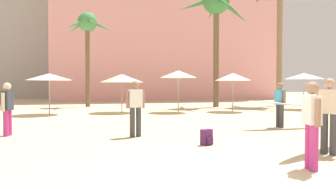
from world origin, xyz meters
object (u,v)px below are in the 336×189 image
at_px(palm_tree_left, 87,30).
at_px(cafe_umbrella_0, 122,78).
at_px(beach_towel, 251,145).
at_px(backpack, 207,137).
at_px(cafe_umbrella_1, 178,74).
at_px(cafe_umbrella_4, 49,77).
at_px(palm_tree_right, 216,8).
at_px(person_mid_right, 325,113).
at_px(cafe_umbrella_2, 233,77).
at_px(person_mid_left, 7,107).
at_px(cafe_umbrella_3, 304,76).
at_px(person_mid_center, 282,104).
at_px(person_near_right, 312,122).
at_px(person_near_left, 135,106).

height_order(palm_tree_left, cafe_umbrella_0, palm_tree_left).
xyz_separation_m(beach_towel, backpack, (-1.15, 0.26, 0.19)).
xyz_separation_m(cafe_umbrella_1, cafe_umbrella_4, (-7.17, 0.26, -0.20)).
distance_m(palm_tree_right, cafe_umbrella_4, 12.75).
xyz_separation_m(palm_tree_right, backpack, (-6.00, -14.03, -6.96)).
relative_size(palm_tree_left, backpack, 16.54).
bearing_deg(cafe_umbrella_4, person_mid_right, -58.51).
relative_size(cafe_umbrella_1, backpack, 5.84).
bearing_deg(beach_towel, cafe_umbrella_0, 101.86).
height_order(cafe_umbrella_1, cafe_umbrella_2, cafe_umbrella_1).
relative_size(palm_tree_left, person_mid_left, 4.15).
bearing_deg(cafe_umbrella_3, cafe_umbrella_4, 179.90).
bearing_deg(person_mid_right, person_mid_center, -140.89).
relative_size(person_mid_center, person_near_right, 1.77).
bearing_deg(person_near_left, cafe_umbrella_4, 14.08).
xyz_separation_m(cafe_umbrella_1, beach_towel, (-0.92, -10.46, -2.23)).
height_order(palm_tree_right, person_near_left, palm_tree_right).
xyz_separation_m(backpack, person_near_right, (1.01, -2.83, 0.70)).
distance_m(cafe_umbrella_2, person_mid_left, 12.95).
bearing_deg(person_mid_left, cafe_umbrella_3, 39.66).
relative_size(person_mid_right, person_near_left, 1.65).
distance_m(palm_tree_left, cafe_umbrella_3, 15.48).
distance_m(cafe_umbrella_2, person_near_right, 13.47).
height_order(cafe_umbrella_0, cafe_umbrella_4, cafe_umbrella_0).
bearing_deg(cafe_umbrella_0, cafe_umbrella_1, -10.34).
height_order(palm_tree_left, cafe_umbrella_1, palm_tree_left).
relative_size(cafe_umbrella_2, backpack, 5.53).
bearing_deg(backpack, beach_towel, 54.05).
bearing_deg(person_mid_right, backpack, -65.05).
bearing_deg(cafe_umbrella_4, palm_tree_right, 17.88).
bearing_deg(cafe_umbrella_2, palm_tree_right, 81.46).
bearing_deg(person_mid_left, person_mid_right, -15.49).
bearing_deg(backpack, cafe_umbrella_0, 163.07).
distance_m(backpack, person_mid_center, 4.73).
xyz_separation_m(person_mid_right, person_mid_left, (-7.81, 4.58, -0.02)).
distance_m(cafe_umbrella_1, beach_towel, 10.73).
bearing_deg(person_mid_center, beach_towel, 40.85).
height_order(palm_tree_left, person_mid_right, palm_tree_left).
relative_size(person_mid_left, person_near_left, 0.97).
bearing_deg(beach_towel, cafe_umbrella_3, 48.20).
xyz_separation_m(cafe_umbrella_1, person_mid_right, (0.23, -11.83, -1.30)).
height_order(person_mid_right, person_near_left, person_mid_right).
distance_m(cafe_umbrella_1, cafe_umbrella_3, 8.64).
xyz_separation_m(cafe_umbrella_0, cafe_umbrella_2, (6.54, -0.93, 0.10)).
bearing_deg(palm_tree_left, person_near_left, -84.37).
height_order(beach_towel, person_near_left, person_near_left).
bearing_deg(cafe_umbrella_1, cafe_umbrella_2, -5.89).
bearing_deg(cafe_umbrella_3, cafe_umbrella_2, -173.89).
height_order(cafe_umbrella_2, person_mid_right, cafe_umbrella_2).
distance_m(palm_tree_left, beach_towel, 18.20).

